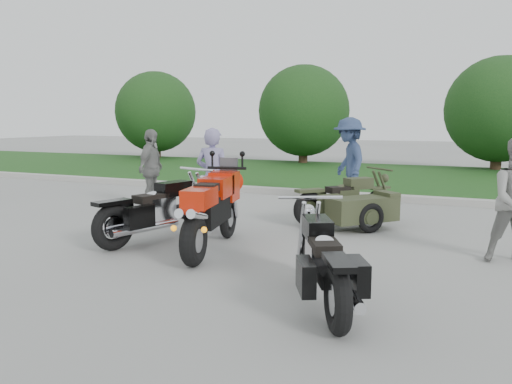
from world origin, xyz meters
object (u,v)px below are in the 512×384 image
at_px(person_denim, 349,162).
at_px(person_stripe, 213,177).
at_px(cruiser_left, 154,212).
at_px(cruiser_right, 324,265).
at_px(person_back, 151,169).
at_px(cruiser_sidecar, 353,206).
at_px(sportbike_red, 212,208).

bearing_deg(person_denim, person_stripe, -59.74).
distance_m(cruiser_left, cruiser_right, 3.49).
relative_size(person_denim, person_back, 1.15).
bearing_deg(person_back, cruiser_sidecar, -103.26).
bearing_deg(person_stripe, cruiser_right, 129.89).
relative_size(sportbike_red, cruiser_left, 1.00).
bearing_deg(cruiser_sidecar, person_back, -140.61).
bearing_deg(person_back, person_stripe, -127.84).
bearing_deg(person_stripe, cruiser_left, 74.21).
height_order(sportbike_red, person_stripe, person_stripe).
bearing_deg(person_denim, sportbike_red, -41.12).
xyz_separation_m(cruiser_right, person_denim, (-1.12, 5.93, 0.53)).
height_order(cruiser_sidecar, person_denim, person_denim).
xyz_separation_m(cruiser_left, person_stripe, (0.29, 1.37, 0.41)).
distance_m(cruiser_right, person_stripe, 4.11).
xyz_separation_m(cruiser_right, person_back, (-4.87, 4.01, 0.41)).
height_order(sportbike_red, cruiser_left, sportbike_red).
bearing_deg(cruiser_left, person_denim, 82.66).
bearing_deg(person_denim, cruiser_sidecar, -14.66).
bearing_deg(cruiser_left, person_stripe, 95.47).
bearing_deg(person_back, cruiser_left, -154.56).
xyz_separation_m(sportbike_red, cruiser_sidecar, (1.48, 2.40, -0.25)).
bearing_deg(cruiser_right, cruiser_left, 126.58).
bearing_deg(person_denim, cruiser_right, -19.22).
xyz_separation_m(sportbike_red, person_stripe, (-0.81, 1.56, 0.23)).
bearing_deg(person_stripe, cruiser_sidecar, -163.77).
relative_size(cruiser_sidecar, person_back, 1.15).
xyz_separation_m(cruiser_right, cruiser_sidecar, (-0.54, 3.79, -0.04)).
bearing_deg(cruiser_sidecar, cruiser_right, -39.69).
xyz_separation_m(cruiser_left, person_denim, (2.00, 4.35, 0.50)).
height_order(cruiser_sidecar, person_back, person_back).
distance_m(sportbike_red, cruiser_sidecar, 2.83).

